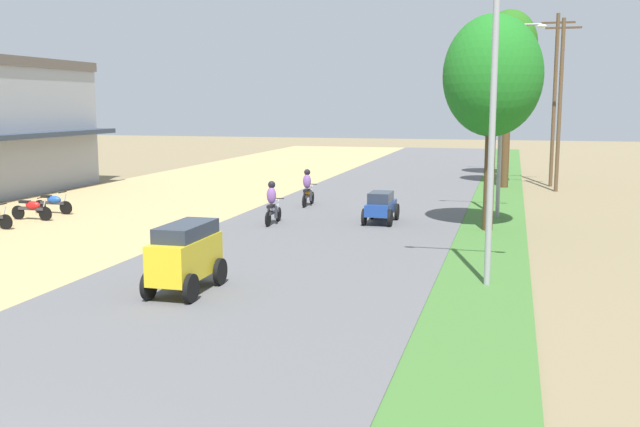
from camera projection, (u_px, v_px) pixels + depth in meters
parked_motorbike_fifth at (32, 208)px, 28.57m from camera, size 1.80×0.54×0.94m
parked_motorbike_sixth at (53, 202)px, 30.20m from camera, size 1.80×0.54×0.94m
median_tree_nearest at (493, 77)px, 25.61m from camera, size 3.50×3.50×7.67m
median_tree_second at (509, 48)px, 38.74m from camera, size 2.95×2.95×9.50m
median_tree_third at (508, 50)px, 43.66m from camera, size 3.15×3.15×9.58m
streetlamp_near at (493, 114)px, 17.83m from camera, size 3.16×0.20×7.45m
streetlamp_mid at (501, 106)px, 28.69m from camera, size 3.16×0.20×7.72m
streetlamp_far at (506, 110)px, 47.42m from camera, size 3.16×0.20×7.04m
utility_pole_near at (554, 98)px, 40.05m from camera, size 1.80×0.20×9.46m
utility_pole_far at (560, 102)px, 37.78m from camera, size 1.80×0.20×8.96m
car_van_yellow at (186, 254)px, 17.56m from camera, size 1.19×2.41×1.67m
car_sedan_blue at (381, 206)px, 27.84m from camera, size 1.10×2.26×1.19m
motorbike_foreground_rider at (273, 204)px, 27.45m from camera, size 0.54×1.80×1.66m
motorbike_ahead_second at (308, 189)px, 32.38m from camera, size 0.54×1.80×1.66m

